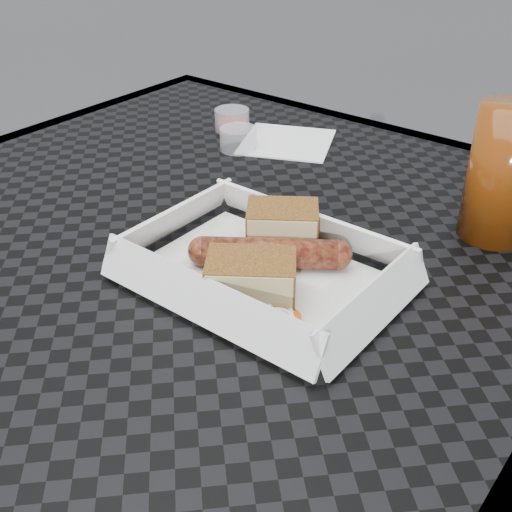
{
  "coord_description": "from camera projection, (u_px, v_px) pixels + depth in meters",
  "views": [
    {
      "loc": [
        0.42,
        -0.44,
        1.08
      ],
      "look_at": [
        0.12,
        -0.05,
        0.78
      ],
      "focal_mm": 45.0,
      "sensor_mm": 36.0,
      "label": 1
    }
  ],
  "objects": [
    {
      "name": "patio_table",
      "position": [
        204.0,
        281.0,
        0.73
      ],
      "size": [
        0.8,
        0.8,
        0.74
      ],
      "color": "black",
      "rests_on": "ground"
    },
    {
      "name": "food_tray",
      "position": [
        263.0,
        277.0,
        0.6
      ],
      "size": [
        0.22,
        0.15,
        0.0
      ],
      "primitive_type": "cube",
      "color": "white",
      "rests_on": "patio_table"
    },
    {
      "name": "bratwurst",
      "position": [
        270.0,
        253.0,
        0.61
      ],
      "size": [
        0.13,
        0.1,
        0.03
      ],
      "rotation": [
        0.0,
        0.0,
        0.61
      ],
      "color": "brown",
      "rests_on": "food_tray"
    },
    {
      "name": "bread_near",
      "position": [
        282.0,
        227.0,
        0.64
      ],
      "size": [
        0.09,
        0.08,
        0.04
      ],
      "primitive_type": "cube",
      "rotation": [
        0.0,
        0.0,
        0.61
      ],
      "color": "brown",
      "rests_on": "food_tray"
    },
    {
      "name": "bread_far",
      "position": [
        251.0,
        278.0,
        0.56
      ],
      "size": [
        0.09,
        0.09,
        0.04
      ],
      "primitive_type": "cube",
      "rotation": [
        0.0,
        0.0,
        0.61
      ],
      "color": "brown",
      "rests_on": "food_tray"
    },
    {
      "name": "veg_garnish",
      "position": [
        275.0,
        323.0,
        0.54
      ],
      "size": [
        0.03,
        0.03,
        0.0
      ],
      "color": "#DF5409",
      "rests_on": "food_tray"
    },
    {
      "name": "napkin",
      "position": [
        287.0,
        142.0,
        0.89
      ],
      "size": [
        0.16,
        0.16,
        0.0
      ],
      "primitive_type": "cube",
      "rotation": [
        0.0,
        0.0,
        0.42
      ],
      "color": "white",
      "rests_on": "patio_table"
    },
    {
      "name": "condiment_cup_sauce",
      "position": [
        232.0,
        120.0,
        0.93
      ],
      "size": [
        0.05,
        0.05,
        0.03
      ],
      "primitive_type": "cylinder",
      "color": "#98190B",
      "rests_on": "patio_table"
    },
    {
      "name": "condiment_cup_empty",
      "position": [
        238.0,
        139.0,
        0.86
      ],
      "size": [
        0.05,
        0.05,
        0.03
      ],
      "primitive_type": "cylinder",
      "color": "silver",
      "rests_on": "patio_table"
    },
    {
      "name": "drink_glass",
      "position": [
        503.0,
        174.0,
        0.64
      ],
      "size": [
        0.07,
        0.07,
        0.14
      ],
      "primitive_type": "cylinder",
      "color": "#5D2608",
      "rests_on": "patio_table"
    }
  ]
}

